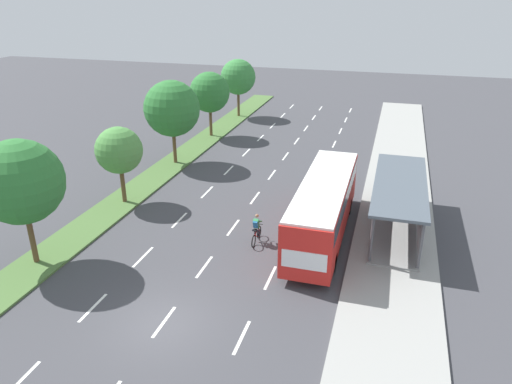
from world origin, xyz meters
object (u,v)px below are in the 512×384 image
median_tree_nearest (20,182)px  median_tree_third (172,109)px  bus_shelter (403,201)px  cyclist (256,230)px  median_tree_fifth (238,77)px  median_tree_fourth (210,92)px  bus (324,204)px  median_tree_second (119,150)px

median_tree_nearest → median_tree_third: size_ratio=0.99×
bus_shelter → median_tree_third: bearing=158.6°
cyclist → median_tree_fifth: 28.77m
bus_shelter → cyclist: bus_shelter is taller
median_tree_third → median_tree_fifth: bearing=89.7°
median_tree_nearest → median_tree_fifth: median_tree_nearest is taller
median_tree_fifth → bus_shelter: bearing=-52.6°
bus_shelter → median_tree_nearest: size_ratio=1.50×
median_tree_nearest → median_tree_fourth: (0.29, 24.08, -0.30)m
bus_shelter → median_tree_nearest: 20.36m
median_tree_fifth → median_tree_nearest: bearing=-90.7°
bus → cyclist: (-3.41, -1.75, -1.28)m
median_tree_second → median_tree_nearest: bearing=-92.9°
median_tree_fifth → median_tree_second: bearing=-90.0°
bus_shelter → cyclist: 8.64m
bus → cyclist: 4.05m
median_tree_second → bus: bearing=-4.0°
median_tree_second → median_tree_fourth: 16.06m
median_tree_third → median_tree_fourth: (-0.03, 8.03, -0.28)m
cyclist → median_tree_second: 10.65m
bus_shelter → cyclist: (-7.69, -3.80, -1.08)m
median_tree_nearest → bus: bearing=27.3°
median_tree_second → median_tree_third: (-0.09, 8.03, 0.87)m
bus → median_tree_nearest: size_ratio=1.73×
bus → bus_shelter: bearing=25.5°
median_tree_second → median_tree_fourth: bearing=90.5°
median_tree_nearest → bus_shelter: bearing=26.9°
median_tree_nearest → median_tree_third: bearing=88.9°
bus → median_tree_fifth: (-13.32, 25.02, 2.27)m
median_tree_nearest → median_tree_second: median_tree_nearest is taller
cyclist → median_tree_fourth: (-10.03, 18.75, 3.45)m
median_tree_nearest → median_tree_fifth: (0.41, 32.10, -0.20)m
bus_shelter → median_tree_fifth: median_tree_fifth is taller
median_tree_nearest → median_tree_third: (0.32, 16.05, -0.02)m
median_tree_nearest → median_tree_fifth: bearing=89.3°
median_tree_nearest → median_tree_fourth: bearing=89.3°
cyclist → median_tree_nearest: 12.20m
bus → median_tree_nearest: median_tree_nearest is taller
median_tree_second → median_tree_fourth: (-0.13, 16.05, 0.59)m
median_tree_fourth → median_tree_fifth: 8.03m
cyclist → median_tree_fifth: bearing=110.3°
median_tree_second → median_tree_fifth: 24.09m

